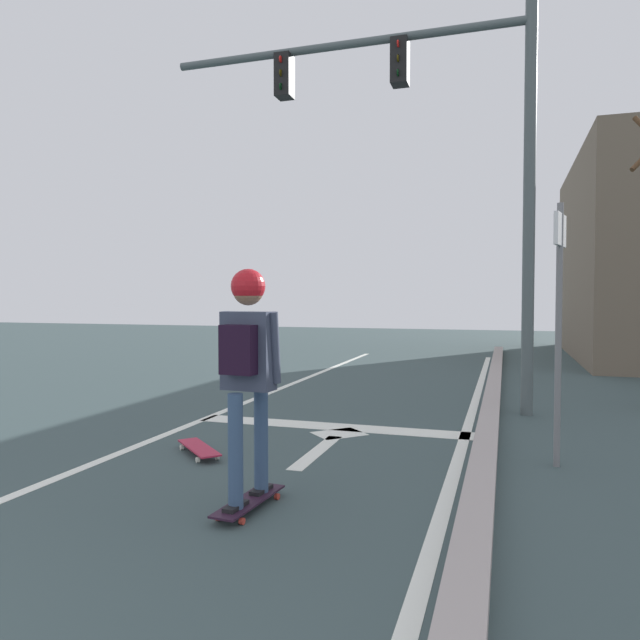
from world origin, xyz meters
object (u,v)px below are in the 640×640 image
object	(u,v)px
skateboard	(249,501)
street_sign_post	(559,297)
skater	(247,353)
traffic_signal_mast	(425,125)
spare_skateboard	(199,448)

from	to	relation	value
skateboard	street_sign_post	bearing A→B (deg)	39.82
skater	street_sign_post	distance (m)	3.04
skater	traffic_signal_mast	world-z (taller)	traffic_signal_mast
spare_skateboard	skateboard	bearing A→B (deg)	-47.98
skater	street_sign_post	xyz separation A→B (m)	(2.31, 1.94, 0.42)
skateboard	traffic_signal_mast	xyz separation A→B (m)	(0.71, 4.42, 3.97)
skateboard	spare_skateboard	bearing A→B (deg)	132.02
skateboard	skater	xyz separation A→B (m)	(-0.00, -0.02, 1.12)
traffic_signal_mast	spare_skateboard	bearing A→B (deg)	-120.18
skateboard	traffic_signal_mast	world-z (taller)	traffic_signal_mast
traffic_signal_mast	street_sign_post	size ratio (longest dim) A/B	2.25
skateboard	skater	world-z (taller)	skater
skateboard	spare_skateboard	world-z (taller)	spare_skateboard
skater	spare_skateboard	distance (m)	2.04
spare_skateboard	street_sign_post	bearing A→B (deg)	10.92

